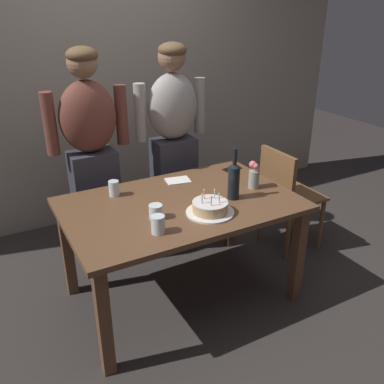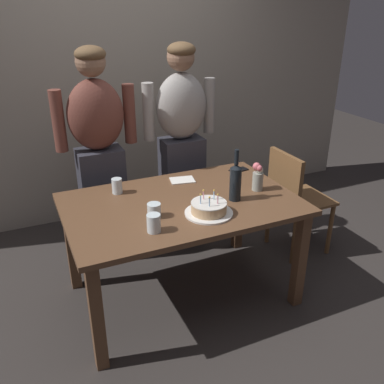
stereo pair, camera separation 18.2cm
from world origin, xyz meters
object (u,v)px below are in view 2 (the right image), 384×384
(person_woman_cardigan, at_px, (182,144))
(flower_vase, at_px, (258,176))
(wine_bottle, at_px, (235,181))
(napkin_stack, at_px, (182,180))
(person_man_bearded, at_px, (99,155))
(cell_phone, at_px, (239,170))
(water_glass_far, at_px, (154,223))
(birthday_cake, at_px, (209,209))
(dining_chair, at_px, (293,194))
(water_glass_near, at_px, (154,210))
(water_glass_side, at_px, (117,186))

(person_woman_cardigan, bearing_deg, flower_vase, 106.75)
(wine_bottle, bearing_deg, napkin_stack, 113.36)
(person_man_bearded, bearing_deg, flower_vase, 139.30)
(cell_phone, distance_m, person_woman_cardigan, 0.53)
(water_glass_far, relative_size, wine_bottle, 0.31)
(birthday_cake, height_order, person_man_bearded, person_man_bearded)
(water_glass_far, height_order, wine_bottle, wine_bottle)
(person_man_bearded, bearing_deg, water_glass_far, 93.55)
(wine_bottle, distance_m, napkin_stack, 0.49)
(napkin_stack, bearing_deg, dining_chair, -8.75)
(dining_chair, bearing_deg, wine_bottle, 112.41)
(birthday_cake, relative_size, napkin_stack, 1.73)
(water_glass_near, distance_m, person_woman_cardigan, 1.03)
(flower_vase, bearing_deg, water_glass_side, 159.04)
(water_glass_near, height_order, water_glass_far, water_glass_far)
(birthday_cake, xyz_separation_m, person_man_bearded, (-0.44, 0.97, 0.10))
(water_glass_near, xyz_separation_m, dining_chair, (1.28, 0.31, -0.27))
(person_man_bearded, xyz_separation_m, person_woman_cardigan, (0.67, 0.00, 0.00))
(wine_bottle, bearing_deg, person_man_bearded, 128.74)
(cell_phone, height_order, person_woman_cardigan, person_woman_cardigan)
(cell_phone, xyz_separation_m, napkin_stack, (-0.48, -0.01, 0.00))
(person_man_bearded, height_order, person_woman_cardigan, same)
(cell_phone, bearing_deg, birthday_cake, -142.52)
(napkin_stack, bearing_deg, water_glass_near, -129.96)
(birthday_cake, relative_size, wine_bottle, 0.86)
(water_glass_near, xyz_separation_m, person_woman_cardigan, (0.55, 0.87, 0.09))
(flower_vase, height_order, person_man_bearded, person_man_bearded)
(person_man_bearded, height_order, dining_chair, person_man_bearded)
(water_glass_side, xyz_separation_m, person_woman_cardigan, (0.66, 0.44, 0.08))
(water_glass_far, distance_m, cell_phone, 1.10)
(birthday_cake, relative_size, cell_phone, 2.06)
(water_glass_far, xyz_separation_m, napkin_stack, (0.43, 0.61, -0.05))
(birthday_cake, xyz_separation_m, flower_vase, (0.46, 0.19, 0.07))
(water_glass_far, bearing_deg, birthday_cake, 9.73)
(cell_phone, bearing_deg, flower_vase, -109.11)
(water_glass_near, bearing_deg, flower_vase, 6.30)
(wine_bottle, xyz_separation_m, person_man_bearded, (-0.69, 0.86, 0.00))
(flower_vase, bearing_deg, napkin_stack, 138.61)
(wine_bottle, height_order, person_woman_cardigan, person_woman_cardigan)
(cell_phone, bearing_deg, person_woman_cardigan, 117.56)
(water_glass_side, bearing_deg, water_glass_far, -85.01)
(water_glass_far, distance_m, dining_chair, 1.45)
(cell_phone, distance_m, dining_chair, 0.51)
(water_glass_side, distance_m, cell_phone, 0.96)
(birthday_cake, height_order, water_glass_side, birthday_cake)
(wine_bottle, relative_size, person_man_bearded, 0.21)
(cell_phone, relative_size, person_man_bearded, 0.09)
(napkin_stack, bearing_deg, birthday_cake, -95.92)
(cell_phone, distance_m, person_man_bearded, 1.07)
(flower_vase, bearing_deg, dining_chair, 23.87)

